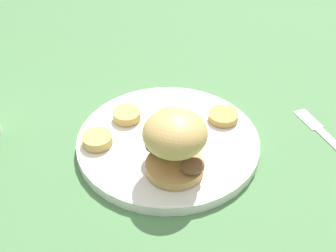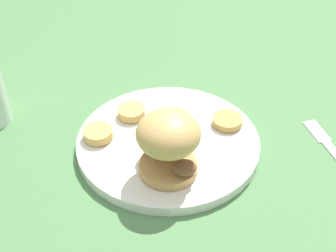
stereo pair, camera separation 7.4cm
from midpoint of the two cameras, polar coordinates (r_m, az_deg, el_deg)
name	(u,v)px [view 1 (the left image)]	position (r m, az deg, el deg)	size (l,w,h in m)	color
ground_plane	(168,147)	(0.77, -2.76, -2.63)	(4.00, 4.00, 0.00)	#4C7A47
dinner_plate	(168,142)	(0.76, -2.78, -2.05)	(0.30, 0.30, 0.02)	white
sandwich	(175,141)	(0.66, -2.33, -1.91)	(0.12, 0.09, 0.10)	tan
potato_round_0	(128,114)	(0.80, -7.54, 1.35)	(0.05, 0.05, 0.01)	tan
potato_round_1	(223,116)	(0.79, 4.12, 1.09)	(0.05, 0.05, 0.01)	tan
potato_round_2	(97,139)	(0.76, -11.41, -1.73)	(0.05, 0.05, 0.01)	tan
potato_round_3	(171,120)	(0.78, -2.32, 0.66)	(0.05, 0.05, 0.02)	tan
fork	(328,137)	(0.82, 16.50, -1.45)	(0.16, 0.10, 0.00)	silver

